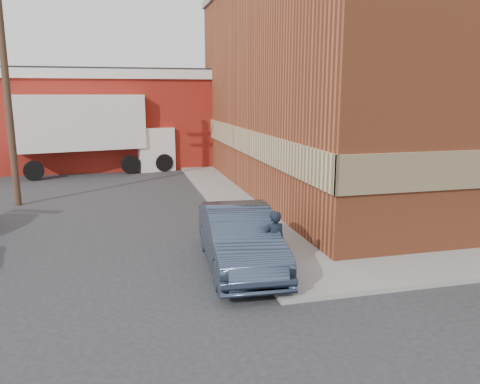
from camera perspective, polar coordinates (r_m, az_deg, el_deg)
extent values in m
plane|color=#28282B|center=(11.54, 4.48, -9.61)|extent=(90.00, 90.00, 0.00)
cube|color=#9C4828|center=(22.60, 18.26, 12.02)|extent=(14.00, 18.00, 9.00)
cube|color=#D6B884|center=(19.88, 0.29, 6.35)|extent=(0.08, 18.16, 1.00)
cube|color=gray|center=(20.03, -2.10, -0.11)|extent=(1.80, 18.00, 0.12)
cube|color=maroon|center=(30.31, -19.10, 8.00)|extent=(16.00, 8.00, 5.00)
cube|color=silver|center=(30.28, -19.47, 13.19)|extent=(16.30, 8.30, 0.50)
cube|color=black|center=(30.29, -19.51, 13.75)|extent=(16.00, 8.00, 0.10)
cylinder|color=#483224|center=(19.58, -26.59, 11.49)|extent=(0.26, 0.26, 9.00)
imported|color=black|center=(10.86, 4.15, -6.13)|extent=(0.58, 0.41, 1.49)
imported|color=#313C52|center=(11.52, -0.05, -5.62)|extent=(1.88, 4.67, 1.51)
cube|color=white|center=(26.29, -19.09, 8.08)|extent=(6.88, 3.79, 2.82)
cube|color=#207822|center=(25.02, -18.69, 6.94)|extent=(6.18, 1.21, 0.87)
cube|color=white|center=(27.20, -9.96, 5.33)|extent=(2.37, 2.71, 2.39)
cylinder|color=black|center=(25.29, -23.84, 2.39)|extent=(1.02, 0.50, 0.98)
cylinder|color=black|center=(27.44, -23.98, 3.05)|extent=(1.02, 0.50, 0.98)
cylinder|color=black|center=(25.82, -13.22, 3.27)|extent=(1.02, 0.50, 0.98)
cylinder|color=black|center=(27.93, -14.15, 3.85)|extent=(1.02, 0.50, 0.98)
cylinder|color=black|center=(26.25, -9.28, 3.57)|extent=(1.02, 0.50, 0.98)
cylinder|color=black|center=(28.33, -10.49, 4.12)|extent=(1.02, 0.50, 0.98)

